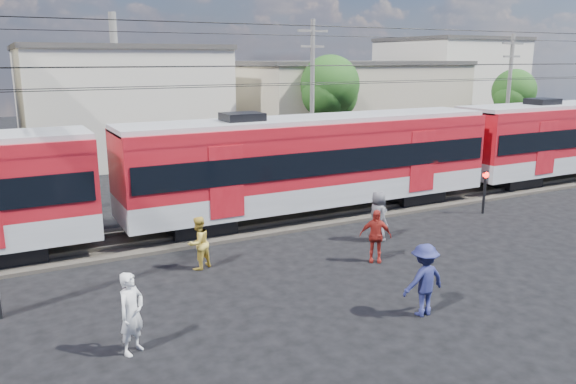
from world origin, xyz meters
The scene contains 21 objects.
ground centered at (0.00, 0.00, 0.00)m, with size 120.00×120.00×0.00m, color black.
track_bed centered at (0.00, 8.00, 0.06)m, with size 70.00×3.40×0.12m, color #2D2823.
rail_near centered at (0.00, 7.25, 0.18)m, with size 70.00×0.12×0.12m, color #59544C.
rail_far centered at (0.00, 8.75, 0.18)m, with size 70.00×0.12×0.12m, color #59544C.
commuter_train centered at (2.28, 8.00, 2.40)m, with size 50.30×3.08×4.17m.
catenary centered at (-8.65, 8.00, 5.14)m, with size 70.00×9.30×7.52m.
building_midwest centered at (-2.00, 27.00, 3.66)m, with size 12.24×12.24×7.30m.
building_mideast centered at (14.00, 24.00, 3.16)m, with size 16.32×10.20×6.30m.
building_east centered at (28.00, 28.00, 4.16)m, with size 10.20×10.20×8.30m.
utility_pole_mid centered at (6.00, 15.00, 4.53)m, with size 1.80×0.24×8.50m.
utility_pole_east centered at (20.00, 14.00, 4.28)m, with size 1.80×0.24×8.00m.
tree_near centered at (9.19, 18.09, 4.66)m, with size 3.82×3.64×6.72m.
tree_far centered at (24.19, 17.09, 3.99)m, with size 3.36×3.12×5.76m.
pedestrian_a centered at (-7.26, 0.11, 0.95)m, with size 0.70×0.46×1.91m, color silver.
pedestrian_b centered at (-4.24, 4.39, 0.85)m, with size 0.82×0.64×1.70m, color gold.
pedestrian_c centered at (-0.19, -1.44, 0.96)m, with size 1.24×0.71×1.91m, color navy.
pedestrian_d centered at (1.06, 2.33, 0.88)m, with size 1.03×0.43×1.75m, color maroon.
pedestrian_e centered at (2.46, 4.08, 0.92)m, with size 0.90×0.59×1.84m, color #525257.
car_silver centered at (20.82, 12.60, 0.72)m, with size 1.71×4.24×1.44m, color #BABDC2.
car_white centered at (26.90, 13.98, 0.68)m, with size 1.44×4.13×1.36m, color silver.
crossing_signal centered at (8.67, 4.93, 1.29)m, with size 0.27×0.27×1.85m.
Camera 1 is at (-9.53, -11.72, 6.48)m, focal length 35.00 mm.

